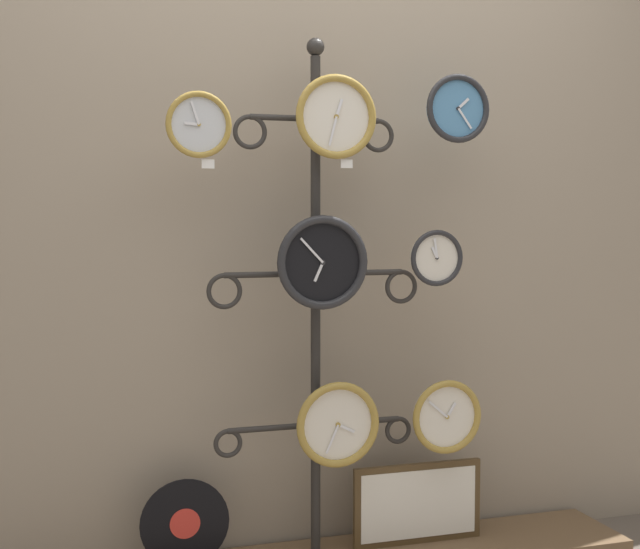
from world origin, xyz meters
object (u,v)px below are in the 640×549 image
(clock_top_right, at_px, (457,109))
(clock_bottom_center, at_px, (338,424))
(display_stand, at_px, (316,416))
(clock_top_center, at_px, (336,117))
(clock_bottom_right, at_px, (446,417))
(picture_frame, at_px, (418,503))
(clock_top_left, at_px, (198,125))
(vinyl_record, at_px, (185,523))
(clock_middle_right, at_px, (436,258))
(clock_middle_center, at_px, (322,262))

(clock_top_right, distance_m, clock_bottom_center, 1.13)
(clock_top_right, height_order, clock_bottom_center, clock_top_right)
(display_stand, height_order, clock_top_center, display_stand)
(clock_top_right, height_order, clock_bottom_right, clock_top_right)
(picture_frame, bearing_deg, clock_bottom_center, -166.62)
(display_stand, distance_m, clock_top_left, 1.04)
(clock_top_left, xyz_separation_m, clock_top_center, (0.45, 0.01, 0.04))
(display_stand, bearing_deg, clock_top_right, -9.01)
(display_stand, relative_size, vinyl_record, 6.11)
(clock_middle_right, bearing_deg, clock_bottom_right, -38.48)
(clock_middle_right, height_order, picture_frame, clock_middle_right)
(clock_top_center, relative_size, vinyl_record, 0.93)
(clock_middle_center, xyz_separation_m, clock_middle_right, (0.42, 0.03, 0.01))
(clock_middle_center, xyz_separation_m, clock_bottom_center, (0.05, -0.01, -0.53))
(clock_middle_center, distance_m, clock_middle_right, 0.42)
(clock_top_right, height_order, clock_middle_center, clock_top_right)
(clock_top_center, distance_m, clock_middle_right, 0.59)
(clock_top_center, height_order, clock_bottom_center, clock_top_center)
(clock_top_left, bearing_deg, clock_bottom_right, -0.81)
(clock_top_right, distance_m, clock_bottom_right, 1.05)
(display_stand, xyz_separation_m, clock_middle_center, (-0.01, -0.10, 0.53))
(clock_middle_right, xyz_separation_m, clock_bottom_right, (0.03, -0.03, -0.54))
(clock_middle_center, bearing_deg, clock_bottom_center, -5.59)
(clock_bottom_center, bearing_deg, vinyl_record, 168.00)
(clock_middle_center, height_order, picture_frame, clock_middle_center)
(clock_middle_center, relative_size, vinyl_record, 1.05)
(clock_top_center, bearing_deg, vinyl_record, 171.24)
(display_stand, bearing_deg, clock_top_center, -60.59)
(display_stand, bearing_deg, clock_top_left, -168.04)
(clock_top_left, bearing_deg, clock_top_center, 0.87)
(clock_bottom_center, relative_size, clock_bottom_right, 1.12)
(clock_top_center, xyz_separation_m, clock_bottom_center, (-0.00, -0.03, -1.00))
(clock_middle_right, relative_size, vinyl_record, 0.66)
(display_stand, xyz_separation_m, clock_middle_right, (0.41, -0.07, 0.53))
(clock_top_left, distance_m, clock_middle_right, 0.91)
(clock_top_left, distance_m, clock_middle_center, 0.58)
(display_stand, relative_size, clock_top_center, 6.54)
(clock_top_right, xyz_separation_m, picture_frame, (-0.11, 0.05, -1.36))
(picture_frame, bearing_deg, clock_top_right, -21.87)
(clock_bottom_right, bearing_deg, clock_top_right, 28.14)
(vinyl_record, bearing_deg, clock_top_left, -63.12)
(clock_top_center, bearing_deg, clock_middle_right, 1.08)
(clock_top_left, height_order, clock_top_right, clock_top_right)
(clock_top_left, height_order, clock_middle_center, clock_top_left)
(clock_top_left, distance_m, clock_top_right, 0.89)
(clock_bottom_right, bearing_deg, clock_top_left, 179.19)
(clock_middle_center, height_order, clock_bottom_center, clock_middle_center)
(clock_top_right, xyz_separation_m, clock_middle_center, (-0.49, -0.03, -0.51))
(clock_bottom_right, distance_m, vinyl_record, 0.94)
(display_stand, height_order, clock_middle_center, display_stand)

